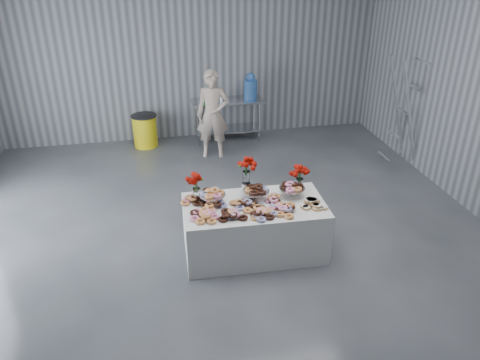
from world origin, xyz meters
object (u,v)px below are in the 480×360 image
at_px(display_table, 254,228).
at_px(prep_table, 227,113).
at_px(water_jug, 250,87).
at_px(trash_barrel, 145,131).
at_px(person, 213,114).
at_px(stepladder, 403,111).

relative_size(display_table, prep_table, 1.27).
distance_m(display_table, water_jug, 4.31).
height_order(display_table, prep_table, prep_table).
bearing_deg(trash_barrel, display_table, -71.50).
bearing_deg(trash_barrel, prep_table, 0.00).
distance_m(prep_table, trash_barrel, 1.78).
distance_m(water_jug, trash_barrel, 2.40).
bearing_deg(prep_table, person, -119.04).
distance_m(water_jug, person, 1.23).
height_order(person, stepladder, stepladder).
height_order(prep_table, water_jug, water_jug).
height_order(prep_table, trash_barrel, prep_table).
bearing_deg(water_jug, prep_table, 180.00).
xyz_separation_m(prep_table, trash_barrel, (-1.76, -0.00, -0.28)).
height_order(prep_table, stepladder, stepladder).
distance_m(display_table, trash_barrel, 4.37).
height_order(display_table, stepladder, stepladder).
relative_size(person, stepladder, 0.83).
xyz_separation_m(display_table, prep_table, (0.37, 4.15, 0.24)).
bearing_deg(display_table, person, 90.85).
bearing_deg(trash_barrel, stepladder, -20.45).
bearing_deg(water_jug, person, -140.41).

